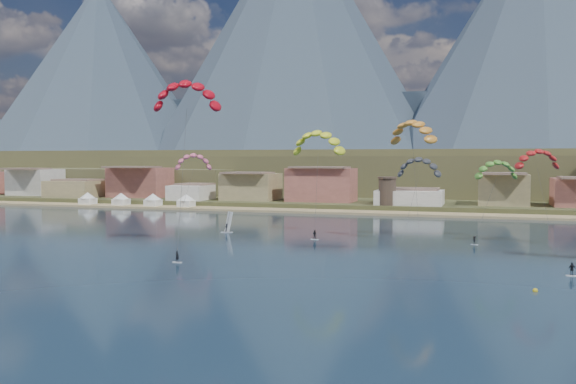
{
  "coord_description": "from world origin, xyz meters",
  "views": [
    {
      "loc": [
        32.3,
        -68.61,
        15.54
      ],
      "look_at": [
        0.0,
        32.0,
        10.0
      ],
      "focal_mm": 37.93,
      "sensor_mm": 36.0,
      "label": 1
    }
  ],
  "objects": [
    {
      "name": "buoy",
      "position": [
        38.43,
        8.11,
        0.1
      ],
      "size": [
        0.61,
        0.61,
        0.61
      ],
      "color": "gold",
      "rests_on": "ground"
    },
    {
      "name": "kitesurfer_red",
      "position": [
        -16.65,
        26.61,
        27.41
      ],
      "size": [
        13.11,
        17.53,
        31.37
      ],
      "color": "silver",
      "rests_on": "ground"
    },
    {
      "name": "foothills",
      "position": [
        22.39,
        232.47,
        9.08
      ],
      "size": [
        940.0,
        210.0,
        18.0
      ],
      "color": "brown",
      "rests_on": "ground"
    },
    {
      "name": "distant_kite_dark",
      "position": [
        20.2,
        54.0,
        14.8
      ],
      "size": [
        9.41,
        6.3,
        17.86
      ],
      "color": "#262626",
      "rests_on": "ground"
    },
    {
      "name": "mountain_ridge",
      "position": [
        -14.6,
        823.65,
        150.31
      ],
      "size": [
        2060.0,
        480.0,
        400.0
      ],
      "color": "#293445",
      "rests_on": "ground"
    },
    {
      "name": "windsurfer",
      "position": [
        -19.77,
        51.08,
        1.43
      ],
      "size": [
        2.61,
        2.86,
        4.51
      ],
      "color": "silver",
      "rests_on": "ground"
    },
    {
      "name": "distant_kite_red",
      "position": [
        41.53,
        48.19,
        16.3
      ],
      "size": [
        8.75,
        6.94,
        19.03
      ],
      "color": "#262626",
      "rests_on": "ground"
    },
    {
      "name": "town",
      "position": [
        -40.0,
        122.0,
        8.0
      ],
      "size": [
        400.0,
        24.0,
        12.0
      ],
      "color": "silver",
      "rests_on": "ground"
    },
    {
      "name": "land",
      "position": [
        0.0,
        560.0,
        0.0
      ],
      "size": [
        2200.0,
        900.0,
        4.0
      ],
      "color": "#4C4829",
      "rests_on": "ground"
    },
    {
      "name": "watchtower",
      "position": [
        5.0,
        114.0,
        6.37
      ],
      "size": [
        5.82,
        5.82,
        8.6
      ],
      "color": "#47382D",
      "rests_on": "ground"
    },
    {
      "name": "beach_tents",
      "position": [
        -76.25,
        106.0,
        3.71
      ],
      "size": [
        43.4,
        6.4,
        5.0
      ],
      "color": "white",
      "rests_on": "ground"
    },
    {
      "name": "kitesurfer_green",
      "position": [
        34.78,
        56.57,
        14.15
      ],
      "size": [
        9.18,
        12.49,
        17.24
      ],
      "color": "silver",
      "rests_on": "ground"
    },
    {
      "name": "distant_kite_orange",
      "position": [
        19.74,
        46.49,
        21.48
      ],
      "size": [
        10.71,
        9.04,
        24.47
      ],
      "color": "#262626",
      "rests_on": "ground"
    },
    {
      "name": "beach",
      "position": [
        0.0,
        106.0,
        0.25
      ],
      "size": [
        2200.0,
        12.0,
        0.9
      ],
      "color": "tan",
      "rests_on": "ground"
    },
    {
      "name": "kitesurfer_yellow",
      "position": [
        -0.79,
        55.19,
        19.95
      ],
      "size": [
        12.68,
        13.44,
        23.22
      ],
      "color": "silver",
      "rests_on": "ground"
    },
    {
      "name": "distant_kite_pink",
      "position": [
        -36.18,
        67.87,
        15.84
      ],
      "size": [
        9.99,
        7.68,
        18.9
      ],
      "color": "#262626",
      "rests_on": "ground"
    },
    {
      "name": "ground",
      "position": [
        0.0,
        0.0,
        0.0
      ],
      "size": [
        2400.0,
        2400.0,
        0.0
      ],
      "primitive_type": "plane",
      "color": "black",
      "rests_on": "ground"
    }
  ]
}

